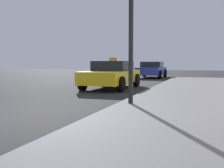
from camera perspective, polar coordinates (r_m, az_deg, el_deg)
name	(u,v)px	position (r m, az deg, el deg)	size (l,w,h in m)	color
sidewalk	(193,132)	(4.72, 16.48, -9.49)	(4.00, 32.00, 0.15)	slate
car_yellow	(112,74)	(12.83, -0.02, 1.98)	(1.95, 4.15, 1.43)	yellow
car_blue	(152,70)	(22.23, 8.21, 2.97)	(1.97, 4.31, 1.27)	#233899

